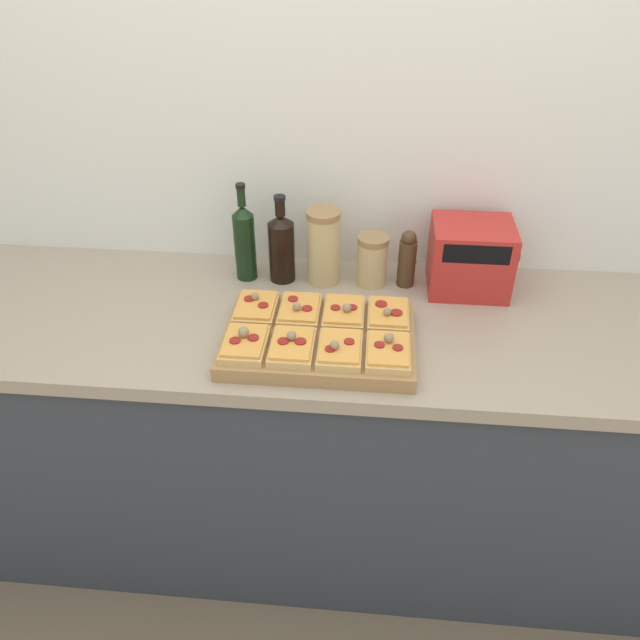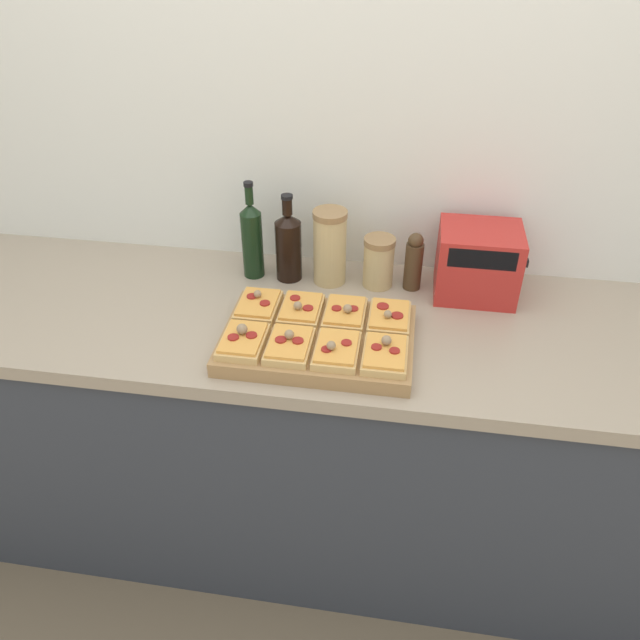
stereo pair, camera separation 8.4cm
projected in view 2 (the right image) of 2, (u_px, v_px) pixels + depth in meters
name	position (u px, v px, depth m)	size (l,w,h in m)	color
ground_plane	(315.00, 609.00, 1.96)	(12.00, 12.00, 0.00)	brown
wall_back	(351.00, 147.00, 1.79)	(6.00, 0.06, 2.50)	silver
kitchen_counter	(331.00, 435.00, 1.96)	(2.63, 0.67, 0.90)	#333842
cutting_board	(318.00, 339.00, 1.59)	(0.48, 0.33, 0.04)	#A37A4C
pizza_slice_back_left	(258.00, 305.00, 1.66)	(0.11, 0.15, 0.05)	tan
pizza_slice_back_midleft	(301.00, 309.00, 1.64)	(0.11, 0.15, 0.05)	tan
pizza_slice_back_midright	(345.00, 313.00, 1.63)	(0.11, 0.15, 0.05)	tan
pizza_slice_back_right	(389.00, 317.00, 1.61)	(0.11, 0.15, 0.05)	tan
pizza_slice_front_left	(243.00, 340.00, 1.53)	(0.11, 0.15, 0.06)	tan
pizza_slice_front_midleft	(289.00, 345.00, 1.52)	(0.11, 0.15, 0.05)	tan
pizza_slice_front_midright	(337.00, 350.00, 1.50)	(0.11, 0.15, 0.05)	tan
pizza_slice_front_right	(385.00, 354.00, 1.49)	(0.11, 0.15, 0.05)	tan
olive_oil_bottle	(252.00, 238.00, 1.83)	(0.06, 0.06, 0.30)	black
wine_bottle	(288.00, 245.00, 1.82)	(0.08, 0.08, 0.27)	black
grain_jar_tall	(330.00, 247.00, 1.80)	(0.10, 0.10, 0.23)	tan
grain_jar_short	(379.00, 262.00, 1.81)	(0.09, 0.09, 0.15)	tan
pepper_mill	(414.00, 262.00, 1.79)	(0.05, 0.05, 0.18)	#47331E
toaster_oven	(478.00, 262.00, 1.76)	(0.25, 0.19, 0.20)	red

